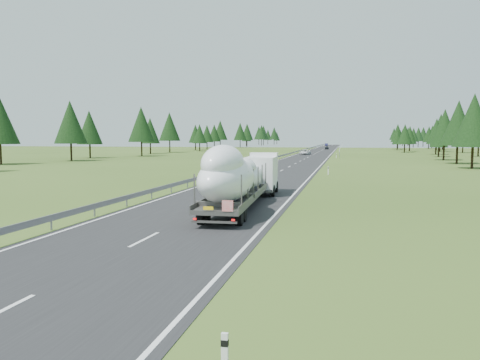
% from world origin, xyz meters
% --- Properties ---
extents(ground, '(400.00, 400.00, 0.00)m').
position_xyz_m(ground, '(0.00, 0.00, 0.00)').
color(ground, '#374F1A').
rests_on(ground, ground).
extents(road_surface, '(10.00, 400.00, 0.02)m').
position_xyz_m(road_surface, '(0.00, 100.00, 0.01)').
color(road_surface, black).
rests_on(road_surface, ground).
extents(guardrail, '(0.10, 400.00, 0.76)m').
position_xyz_m(guardrail, '(-5.30, 99.94, 0.60)').
color(guardrail, slate).
rests_on(guardrail, ground).
extents(marker_posts, '(0.13, 350.08, 1.00)m').
position_xyz_m(marker_posts, '(6.50, 155.00, 0.54)').
color(marker_posts, silver).
rests_on(marker_posts, ground).
extents(highway_sign, '(0.08, 0.90, 2.60)m').
position_xyz_m(highway_sign, '(7.20, 80.00, 1.81)').
color(highway_sign, slate).
rests_on(highway_sign, ground).
extents(tree_line_right, '(27.61, 356.46, 12.49)m').
position_xyz_m(tree_line_right, '(39.13, 122.88, 6.63)').
color(tree_line_right, black).
rests_on(tree_line_right, ground).
extents(tree_line_left, '(15.48, 356.71, 12.61)m').
position_xyz_m(tree_line_left, '(-44.24, 147.40, 7.34)').
color(tree_line_left, black).
rests_on(tree_line_left, ground).
extents(boat_truck, '(3.17, 17.79, 4.10)m').
position_xyz_m(boat_truck, '(2.04, 0.93, 2.07)').
color(boat_truck, white).
rests_on(boat_truck, ground).
extents(distant_van, '(2.81, 5.23, 1.40)m').
position_xyz_m(distant_van, '(-2.08, 98.87, 0.70)').
color(distant_van, silver).
rests_on(distant_van, ground).
extents(distant_car_dark, '(1.76, 3.87, 1.29)m').
position_xyz_m(distant_car_dark, '(1.23, 160.52, 0.65)').
color(distant_car_dark, black).
rests_on(distant_car_dark, ground).
extents(distant_car_blue, '(1.79, 4.62, 1.50)m').
position_xyz_m(distant_car_blue, '(-2.28, 245.03, 0.75)').
color(distant_car_blue, '#16173F').
rests_on(distant_car_blue, ground).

